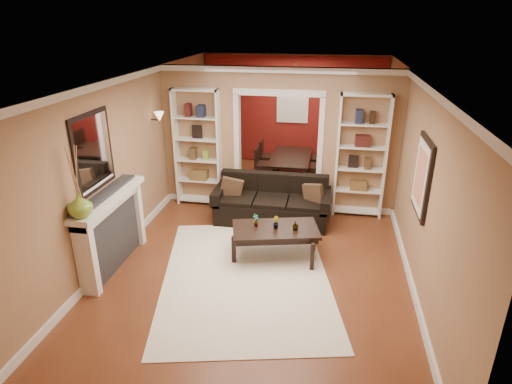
% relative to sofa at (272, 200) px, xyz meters
% --- Properties ---
extents(floor, '(8.00, 8.00, 0.00)m').
position_rel_sofa_xyz_m(floor, '(0.00, -0.45, -0.41)').
color(floor, brown).
rests_on(floor, ground).
extents(ceiling, '(8.00, 8.00, 0.00)m').
position_rel_sofa_xyz_m(ceiling, '(0.00, -0.45, 2.29)').
color(ceiling, white).
rests_on(ceiling, ground).
extents(wall_back, '(8.00, 0.00, 8.00)m').
position_rel_sofa_xyz_m(wall_back, '(0.00, 3.55, 0.94)').
color(wall_back, '#A17955').
rests_on(wall_back, ground).
extents(wall_front, '(8.00, 0.00, 8.00)m').
position_rel_sofa_xyz_m(wall_front, '(0.00, -4.45, 0.94)').
color(wall_front, '#A17955').
rests_on(wall_front, ground).
extents(wall_left, '(0.00, 8.00, 8.00)m').
position_rel_sofa_xyz_m(wall_left, '(-2.25, -0.45, 0.94)').
color(wall_left, '#A17955').
rests_on(wall_left, ground).
extents(wall_right, '(0.00, 8.00, 8.00)m').
position_rel_sofa_xyz_m(wall_right, '(2.25, -0.45, 0.94)').
color(wall_right, '#A17955').
rests_on(wall_right, ground).
extents(partition_wall, '(4.50, 0.15, 2.70)m').
position_rel_sofa_xyz_m(partition_wall, '(0.00, 0.75, 0.94)').
color(partition_wall, '#A17955').
rests_on(partition_wall, floor).
extents(red_back_panel, '(4.44, 0.04, 2.64)m').
position_rel_sofa_xyz_m(red_back_panel, '(0.00, 3.52, 0.91)').
color(red_back_panel, maroon).
rests_on(red_back_panel, floor).
extents(dining_window, '(0.78, 0.03, 0.98)m').
position_rel_sofa_xyz_m(dining_window, '(0.00, 3.48, 1.14)').
color(dining_window, '#8CA5CC').
rests_on(dining_window, wall_back).
extents(area_rug, '(3.04, 3.76, 0.01)m').
position_rel_sofa_xyz_m(area_rug, '(-0.11, -1.89, -0.41)').
color(area_rug, white).
rests_on(area_rug, floor).
extents(sofa, '(2.12, 0.91, 0.83)m').
position_rel_sofa_xyz_m(sofa, '(0.00, 0.00, 0.00)').
color(sofa, black).
rests_on(sofa, floor).
extents(pillow_left, '(0.40, 0.16, 0.39)m').
position_rel_sofa_xyz_m(pillow_left, '(-0.75, -0.02, 0.19)').
color(pillow_left, brown).
rests_on(pillow_left, sofa).
extents(pillow_right, '(0.38, 0.27, 0.37)m').
position_rel_sofa_xyz_m(pillow_right, '(0.75, -0.02, 0.18)').
color(pillow_right, brown).
rests_on(pillow_right, sofa).
extents(coffee_table, '(1.45, 1.01, 0.50)m').
position_rel_sofa_xyz_m(coffee_table, '(0.24, -1.25, -0.16)').
color(coffee_table, black).
rests_on(coffee_table, floor).
extents(plant_left, '(0.12, 0.14, 0.21)m').
position_rel_sofa_xyz_m(plant_left, '(-0.07, -1.25, 0.19)').
color(plant_left, '#336626').
rests_on(plant_left, coffee_table).
extents(plant_center, '(0.12, 0.13, 0.19)m').
position_rel_sofa_xyz_m(plant_center, '(0.24, -1.25, 0.18)').
color(plant_center, '#336626').
rests_on(plant_center, coffee_table).
extents(plant_right, '(0.12, 0.12, 0.18)m').
position_rel_sofa_xyz_m(plant_right, '(0.54, -1.25, 0.18)').
color(plant_right, '#336626').
rests_on(plant_right, coffee_table).
extents(bookshelf_left, '(0.90, 0.30, 2.30)m').
position_rel_sofa_xyz_m(bookshelf_left, '(-1.55, 0.58, 0.74)').
color(bookshelf_left, white).
rests_on(bookshelf_left, floor).
extents(bookshelf_right, '(0.90, 0.30, 2.30)m').
position_rel_sofa_xyz_m(bookshelf_right, '(1.55, 0.58, 0.74)').
color(bookshelf_right, white).
rests_on(bookshelf_right, floor).
extents(fireplace, '(0.32, 1.70, 1.16)m').
position_rel_sofa_xyz_m(fireplace, '(-2.09, -1.95, 0.17)').
color(fireplace, white).
rests_on(fireplace, floor).
extents(vase, '(0.38, 0.38, 0.32)m').
position_rel_sofa_xyz_m(vase, '(-2.09, -2.65, 0.91)').
color(vase, '#7DA535').
rests_on(vase, fireplace).
extents(mirror, '(0.03, 0.95, 1.10)m').
position_rel_sofa_xyz_m(mirror, '(-2.23, -1.95, 1.39)').
color(mirror, silver).
rests_on(mirror, wall_left).
extents(wall_sconce, '(0.18, 0.18, 0.22)m').
position_rel_sofa_xyz_m(wall_sconce, '(-2.15, 0.10, 1.42)').
color(wall_sconce, '#FFE0A5').
rests_on(wall_sconce, wall_left).
extents(framed_art, '(0.04, 0.85, 1.05)m').
position_rel_sofa_xyz_m(framed_art, '(2.21, -1.45, 1.14)').
color(framed_art, black).
rests_on(framed_art, wall_right).
extents(dining_table, '(1.60, 0.89, 0.56)m').
position_rel_sofa_xyz_m(dining_table, '(0.15, 2.27, -0.13)').
color(dining_table, black).
rests_on(dining_table, floor).
extents(dining_chair_nw, '(0.54, 0.54, 0.84)m').
position_rel_sofa_xyz_m(dining_chair_nw, '(-0.40, 1.97, 0.01)').
color(dining_chair_nw, black).
rests_on(dining_chair_nw, floor).
extents(dining_chair_ne, '(0.53, 0.53, 0.88)m').
position_rel_sofa_xyz_m(dining_chair_ne, '(0.70, 1.97, 0.02)').
color(dining_chair_ne, black).
rests_on(dining_chair_ne, floor).
extents(dining_chair_sw, '(0.46, 0.46, 0.84)m').
position_rel_sofa_xyz_m(dining_chair_sw, '(-0.40, 2.57, 0.01)').
color(dining_chair_sw, black).
rests_on(dining_chair_sw, floor).
extents(dining_chair_se, '(0.49, 0.49, 0.90)m').
position_rel_sofa_xyz_m(dining_chair_se, '(0.70, 2.57, 0.03)').
color(dining_chair_se, black).
rests_on(dining_chair_se, floor).
extents(chandelier, '(0.50, 0.50, 0.30)m').
position_rel_sofa_xyz_m(chandelier, '(0.00, 2.25, 1.61)').
color(chandelier, '#39261A').
rests_on(chandelier, ceiling).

